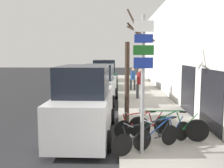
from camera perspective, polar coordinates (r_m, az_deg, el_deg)
ground_plane at (r=13.67m, az=-2.78°, el=-5.15°), size 80.00×80.00×0.00m
sidewalk_curb at (r=16.46m, az=6.97°, el=-2.88°), size 3.20×32.00×0.15m
building_facade at (r=16.43m, az=13.30°, el=8.02°), size 0.23×32.00×6.50m
signpost at (r=6.61m, az=7.07°, el=1.44°), size 0.53×0.12×3.69m
bicycle_0 at (r=7.20m, az=8.18°, el=-12.05°), size 1.95×1.18×0.83m
bicycle_1 at (r=7.64m, az=11.68°, el=-11.00°), size 1.86×1.21×0.84m
bicycle_2 at (r=8.13m, az=12.60°, el=-9.58°), size 2.45×0.58×0.97m
bicycle_3 at (r=8.35m, az=7.11°, el=-9.40°), size 1.90×0.84×0.83m
parked_car_0 at (r=8.68m, az=-6.26°, el=-4.72°), size 2.03×4.68×2.45m
parked_car_1 at (r=14.69m, az=-3.06°, el=-0.25°), size 2.23×4.71×2.26m
parked_car_2 at (r=20.06m, az=-1.83°, el=1.78°), size 2.21×4.49×2.39m
parked_car_3 at (r=25.76m, az=-1.40°, el=2.71°), size 2.07×4.22×2.15m
pedestrian_near at (r=15.27m, az=6.44°, el=0.61°), size 0.47×0.40×1.81m
pedestrian_far at (r=18.88m, az=4.79°, el=1.51°), size 0.43×0.36×1.64m
street_tree at (r=9.70m, az=3.84°, el=2.22°), size 1.06×1.28×4.38m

